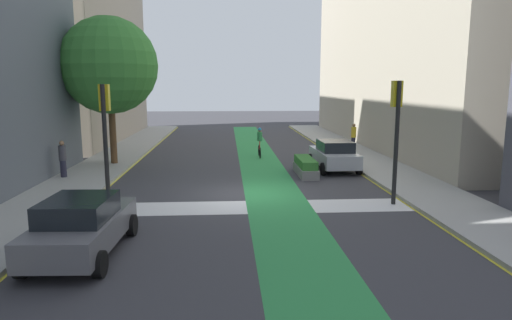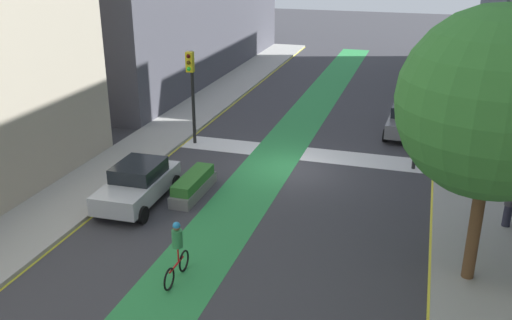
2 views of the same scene
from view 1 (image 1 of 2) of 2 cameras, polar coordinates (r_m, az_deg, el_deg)
The scene contains 16 objects.
ground_plane at distance 18.44m, azimuth -1.34°, elevation -4.37°, with size 120.00×120.00×0.00m, color #38383D.
bike_lane_paint at distance 18.52m, azimuth 2.25°, elevation -4.30°, with size 2.40×60.00×0.01m, color #2D8C47.
crosswalk_band at distance 16.51m, azimuth -1.05°, elevation -6.03°, with size 12.00×1.80×0.01m, color silver.
sidewalk_left at distance 19.61m, azimuth -23.87°, elevation -4.13°, with size 3.00×60.00×0.15m, color #9E9E99.
curb_stripe_left at distance 19.16m, azimuth -19.63°, elevation -4.39°, with size 0.16×60.00×0.01m, color yellow.
sidewalk_right at distance 20.16m, azimuth 20.52°, elevation -3.56°, with size 3.00×60.00×0.15m, color #9E9E99.
curb_stripe_right at distance 19.62m, azimuth 16.50°, elevation -3.91°, with size 0.16×60.00×0.01m, color yellow.
traffic_signal_near_right at distance 17.30m, azimuth 17.48°, elevation 5.03°, with size 0.35×0.52×4.59m.
traffic_signal_near_left at distance 17.04m, azimuth -18.69°, elevation 4.63°, with size 0.35×0.52×4.46m.
car_grey_left_near at distance 12.66m, azimuth -21.35°, elevation -7.79°, with size 2.18×4.28×1.57m.
car_silver_right_far at distance 23.92m, azimuth 9.93°, elevation 0.66°, with size 2.10×4.24×1.57m.
cyclist_in_lane at distance 27.65m, azimuth 0.46°, elevation 2.34°, with size 0.32×1.73×1.86m.
pedestrian_sidewalk_right_a at distance 30.93m, azimuth 12.33°, elevation 3.00°, with size 0.34×0.34×1.73m.
pedestrian_sidewalk_left_a at distance 22.82m, azimuth -23.43°, elevation 0.17°, with size 0.34×0.34×1.72m.
street_tree_near at distance 25.78m, azimuth -18.21°, elevation 11.37°, with size 5.20×5.20×7.93m.
median_planter at distance 22.41m, azimuth 6.33°, elevation -0.88°, with size 0.83×3.02×0.85m.
Camera 1 is at (-0.73, -17.89, 4.42)m, focal length 31.36 mm.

